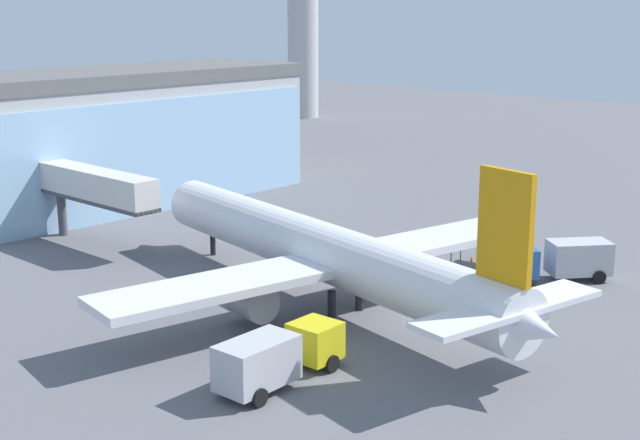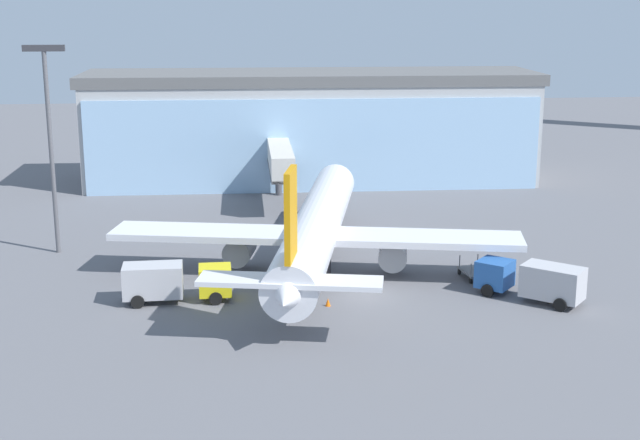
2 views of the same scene
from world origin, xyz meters
name	(u,v)px [view 1 (image 1 of 2)]	position (x,y,z in m)	size (l,w,h in m)	color
ground	(433,315)	(0.00, 0.00, 0.00)	(240.00, 240.00, 0.00)	slate
terminal_building	(53,144)	(0.00, 40.29, 6.11)	(50.28, 14.16, 12.23)	#AEAEAE
jet_bridge	(94,188)	(-4.18, 28.12, 4.54)	(2.45, 13.18, 5.92)	beige
airplane	(326,253)	(-2.83, 5.96, 3.29)	(30.76, 35.95, 10.54)	silver
catering_truck	(277,356)	(-13.22, -0.03, 1.47)	(7.35, 2.64, 2.65)	yellow
fuel_truck	(559,259)	(11.28, -2.32, 1.47)	(6.97, 6.43, 2.65)	#2659A5
baggage_cart	(470,267)	(8.61, 2.87, 0.50)	(1.91, 2.96, 1.50)	slate
safety_cone_nose	(434,332)	(-2.84, -2.07, 0.28)	(0.36, 0.36, 0.55)	orange
safety_cone_wingtip	(472,260)	(10.81, 4.15, 0.28)	(0.36, 0.36, 0.55)	orange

